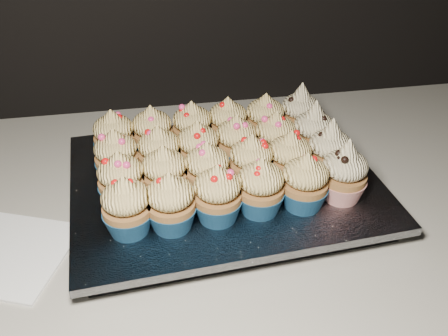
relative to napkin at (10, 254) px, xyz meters
name	(u,v)px	position (x,y,z in m)	size (l,w,h in m)	color
worktop	(87,218)	(0.09, 0.08, -0.02)	(2.44, 0.64, 0.04)	beige
napkin	(10,254)	(0.00, 0.00, 0.00)	(0.14, 0.14, 0.00)	white
baking_tray	(224,190)	(0.30, 0.08, 0.01)	(0.40, 0.31, 0.02)	black
foil_lining	(224,180)	(0.30, 0.08, 0.03)	(0.44, 0.34, 0.01)	silver
cupcake_0	(127,207)	(0.16, -0.02, 0.07)	(0.06, 0.06, 0.08)	navy
cupcake_1	(171,203)	(0.21, -0.02, 0.07)	(0.06, 0.06, 0.08)	navy
cupcake_2	(217,195)	(0.27, -0.01, 0.07)	(0.06, 0.06, 0.08)	navy
cupcake_3	(261,188)	(0.33, -0.01, 0.07)	(0.06, 0.06, 0.08)	navy
cupcake_4	(305,183)	(0.39, -0.01, 0.07)	(0.06, 0.06, 0.08)	navy
cupcake_5	(344,174)	(0.45, 0.00, 0.07)	(0.06, 0.06, 0.10)	#AF1F18
cupcake_6	(121,181)	(0.15, 0.04, 0.07)	(0.06, 0.06, 0.08)	navy
cupcake_7	(165,174)	(0.21, 0.04, 0.07)	(0.06, 0.06, 0.08)	navy
cupcake_8	(207,171)	(0.27, 0.04, 0.07)	(0.06, 0.06, 0.08)	navy
cupcake_9	(251,163)	(0.33, 0.05, 0.07)	(0.06, 0.06, 0.08)	navy
cupcake_10	(289,159)	(0.38, 0.05, 0.07)	(0.06, 0.06, 0.08)	navy
cupcake_11	(329,152)	(0.44, 0.06, 0.07)	(0.06, 0.06, 0.10)	#AF1F18
cupcake_12	(117,157)	(0.14, 0.10, 0.07)	(0.06, 0.06, 0.08)	navy
cupcake_13	(160,153)	(0.21, 0.10, 0.07)	(0.06, 0.06, 0.08)	navy
cupcake_14	(198,149)	(0.26, 0.10, 0.07)	(0.06, 0.06, 0.08)	navy
cupcake_15	(236,142)	(0.32, 0.11, 0.07)	(0.06, 0.06, 0.08)	navy
cupcake_16	(275,138)	(0.38, 0.11, 0.07)	(0.06, 0.06, 0.08)	navy
cupcake_17	(313,132)	(0.44, 0.11, 0.07)	(0.06, 0.06, 0.10)	#AF1F18
cupcake_18	(114,137)	(0.14, 0.16, 0.07)	(0.06, 0.06, 0.08)	navy
cupcake_19	(153,132)	(0.20, 0.16, 0.07)	(0.06, 0.06, 0.08)	navy
cupcake_20	(192,128)	(0.26, 0.16, 0.07)	(0.06, 0.06, 0.08)	navy
cupcake_21	(228,123)	(0.32, 0.17, 0.07)	(0.06, 0.06, 0.08)	navy
cupcake_22	(265,120)	(0.38, 0.17, 0.07)	(0.06, 0.06, 0.08)	navy
cupcake_23	(300,113)	(0.44, 0.18, 0.07)	(0.06, 0.06, 0.10)	#AF1F18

